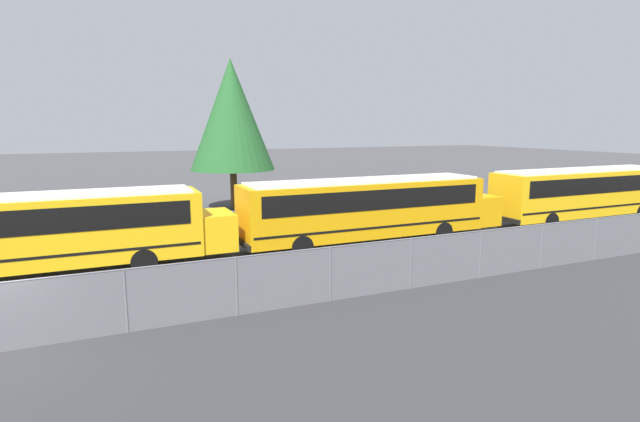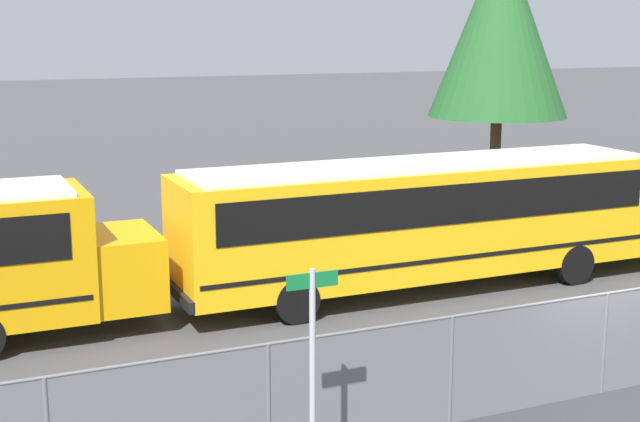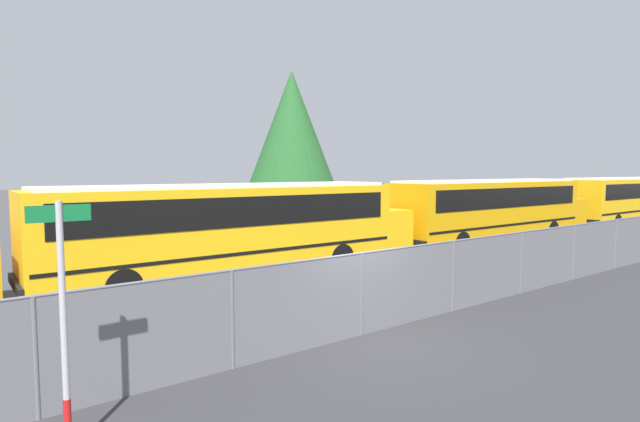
# 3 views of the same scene
# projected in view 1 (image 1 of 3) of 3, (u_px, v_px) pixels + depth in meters

# --- Properties ---
(school_bus_3) EXTENTS (13.18, 2.49, 3.06)m
(school_bus_3) POSITION_uv_depth(u_px,v_px,m) (42.00, 228.00, 18.01)
(school_bus_3) COLOR yellow
(school_bus_3) RESTS_ON ground_plane
(school_bus_4) EXTENTS (13.18, 2.49, 3.06)m
(school_bus_4) POSITION_uv_depth(u_px,v_px,m) (371.00, 205.00, 23.16)
(school_bus_4) COLOR orange
(school_bus_4) RESTS_ON ground_plane
(school_bus_5) EXTENTS (13.18, 2.49, 3.06)m
(school_bus_5) POSITION_uv_depth(u_px,v_px,m) (586.00, 190.00, 28.59)
(school_bus_5) COLOR yellow
(school_bus_5) RESTS_ON ground_plane
(tree_0) EXTENTS (5.47, 5.47, 9.72)m
(tree_0) POSITION_uv_depth(u_px,v_px,m) (232.00, 115.00, 32.19)
(tree_0) COLOR #51381E
(tree_0) RESTS_ON ground_plane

